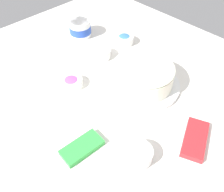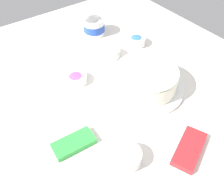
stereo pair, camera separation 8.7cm
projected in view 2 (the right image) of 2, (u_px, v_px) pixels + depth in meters
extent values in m
plane|color=silver|center=(93.00, 111.00, 0.87)|extent=(1.54, 1.54, 0.00)
cylinder|color=white|center=(145.00, 87.00, 0.94)|extent=(0.30, 0.30, 0.01)
cylinder|color=#DBB77A|center=(146.00, 80.00, 0.91)|extent=(0.22, 0.22, 0.06)
cylinder|color=white|center=(146.00, 79.00, 0.91)|extent=(0.24, 0.24, 0.07)
ellipsoid|color=white|center=(147.00, 70.00, 0.88)|extent=(0.24, 0.24, 0.02)
cylinder|color=white|center=(94.00, 26.00, 1.20)|extent=(0.10, 0.10, 0.08)
cylinder|color=#2347B2|center=(94.00, 27.00, 1.20)|extent=(0.11, 0.11, 0.04)
cylinder|color=white|center=(94.00, 20.00, 1.17)|extent=(0.09, 0.09, 0.01)
cylinder|color=white|center=(136.00, 41.00, 1.14)|extent=(0.09, 0.09, 0.04)
cylinder|color=blue|center=(136.00, 40.00, 1.14)|extent=(0.07, 0.07, 0.01)
ellipsoid|color=blue|center=(136.00, 38.00, 1.13)|extent=(0.06, 0.06, 0.02)
cylinder|color=white|center=(127.00, 157.00, 0.71)|extent=(0.09, 0.09, 0.04)
cylinder|color=orange|center=(127.00, 157.00, 0.71)|extent=(0.07, 0.07, 0.01)
ellipsoid|color=orange|center=(127.00, 156.00, 0.71)|extent=(0.06, 0.06, 0.02)
cylinder|color=white|center=(109.00, 53.00, 1.08)|extent=(0.10, 0.10, 0.04)
cylinder|color=green|center=(109.00, 53.00, 1.08)|extent=(0.08, 0.08, 0.01)
ellipsoid|color=green|center=(109.00, 51.00, 1.07)|extent=(0.07, 0.07, 0.02)
cylinder|color=white|center=(76.00, 79.00, 0.96)|extent=(0.09, 0.09, 0.03)
cylinder|color=#B251C6|center=(76.00, 78.00, 0.96)|extent=(0.07, 0.07, 0.01)
ellipsoid|color=#B251C6|center=(76.00, 77.00, 0.96)|extent=(0.06, 0.06, 0.02)
cube|color=red|center=(189.00, 149.00, 0.75)|extent=(0.17, 0.12, 0.02)
cube|color=green|center=(74.00, 143.00, 0.76)|extent=(0.14, 0.07, 0.02)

